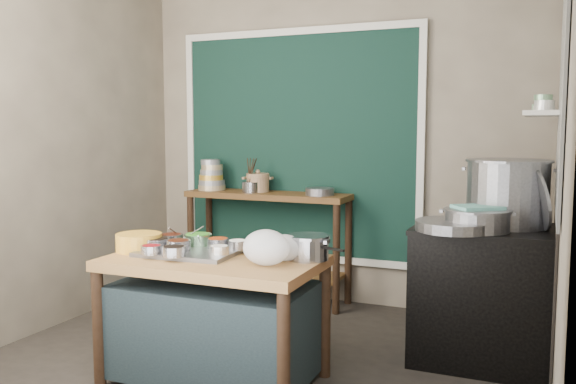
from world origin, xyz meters
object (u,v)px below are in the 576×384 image
at_px(stove_block, 487,297).
at_px(stock_pot, 508,193).
at_px(ceramic_crock, 258,184).
at_px(steamer, 477,220).
at_px(prep_table, 214,320).
at_px(utensil_cup, 251,187).
at_px(yellow_basin, 139,242).
at_px(back_counter, 268,246).
at_px(condiment_tray, 190,252).
at_px(saucepan, 308,247).

distance_m(stove_block, stock_pot, 0.68).
height_order(ceramic_crock, stock_pot, stock_pot).
height_order(stove_block, steamer, steamer).
bearing_deg(prep_table, stock_pot, 33.88).
bearing_deg(ceramic_crock, utensil_cup, -115.45).
bearing_deg(utensil_cup, yellow_basin, -88.25).
distance_m(back_counter, condiment_tray, 1.70).
height_order(ceramic_crock, steamer, ceramic_crock).
relative_size(prep_table, saucepan, 4.81).
bearing_deg(steamer, yellow_basin, -157.32).
relative_size(condiment_tray, yellow_basin, 2.05).
relative_size(yellow_basin, stock_pot, 0.51).
bearing_deg(stock_pot, back_counter, 162.46).
xyz_separation_m(yellow_basin, steamer, (1.92, 0.80, 0.14)).
bearing_deg(condiment_tray, saucepan, 11.52).
bearing_deg(prep_table, yellow_basin, 179.46).
bearing_deg(saucepan, steamer, 54.49).
bearing_deg(saucepan, back_counter, 141.90).
xyz_separation_m(condiment_tray, stock_pot, (1.74, 1.03, 0.33)).
bearing_deg(utensil_cup, stock_pot, -15.01).
xyz_separation_m(saucepan, steamer, (0.87, 0.62, 0.13)).
xyz_separation_m(stove_block, condiment_tray, (-1.65, -0.93, 0.34)).
bearing_deg(ceramic_crock, stock_pot, -17.03).
distance_m(stove_block, saucepan, 1.28).
distance_m(stove_block, ceramic_crock, 2.21).
bearing_deg(ceramic_crock, condiment_tray, -78.01).
relative_size(stove_block, stock_pot, 1.64).
height_order(prep_table, condiment_tray, condiment_tray).
distance_m(stove_block, utensil_cup, 2.22).
distance_m(prep_table, stove_block, 1.75).
xyz_separation_m(prep_table, yellow_basin, (-0.53, -0.00, 0.43)).
bearing_deg(condiment_tray, prep_table, -12.68).
bearing_deg(condiment_tray, stock_pot, 30.54).
bearing_deg(utensil_cup, stove_block, -18.24).
xyz_separation_m(yellow_basin, saucepan, (1.05, 0.19, 0.02)).
bearing_deg(prep_table, saucepan, 18.99).
relative_size(stove_block, saucepan, 3.47).
distance_m(back_counter, yellow_basin, 1.74).
height_order(back_counter, yellow_basin, back_counter).
distance_m(stock_pot, steamer, 0.34).
relative_size(condiment_tray, stock_pot, 1.05).
distance_m(back_counter, steamer, 2.10).
relative_size(back_counter, yellow_basin, 5.15).
bearing_deg(ceramic_crock, stove_block, -20.34).
bearing_deg(steamer, prep_table, -150.14).
bearing_deg(prep_table, ceramic_crock, 106.90).
bearing_deg(utensil_cup, prep_table, -70.66).
bearing_deg(steamer, ceramic_crock, 154.91).
bearing_deg(stove_block, back_counter, 158.98).
xyz_separation_m(utensil_cup, ceramic_crock, (0.03, 0.07, 0.03)).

